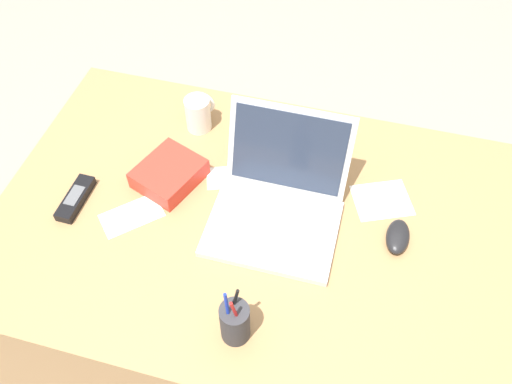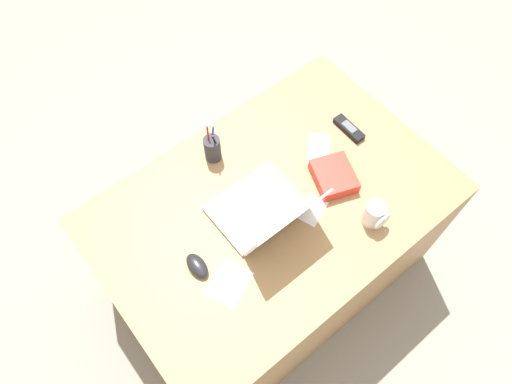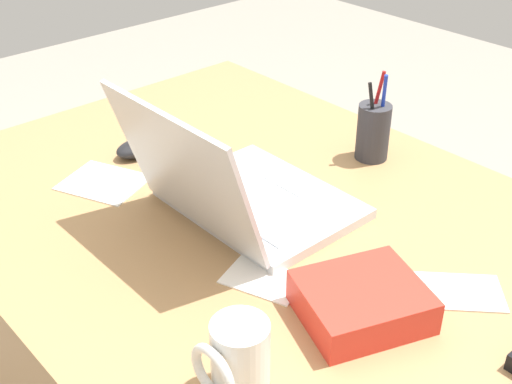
{
  "view_description": "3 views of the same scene",
  "coord_description": "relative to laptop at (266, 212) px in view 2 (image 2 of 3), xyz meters",
  "views": [
    {
      "loc": [
        0.21,
        -0.75,
        1.81
      ],
      "look_at": [
        0.0,
        0.04,
        0.76
      ],
      "focal_mm": 37.67,
      "sensor_mm": 36.0,
      "label": 1
    },
    {
      "loc": [
        0.56,
        0.6,
        2.24
      ],
      "look_at": [
        0.04,
        -0.05,
        0.75
      ],
      "focal_mm": 33.29,
      "sensor_mm": 36.0,
      "label": 2
    },
    {
      "loc": [
        -0.67,
        0.64,
        1.33
      ],
      "look_at": [
        0.02,
        0.03,
        0.77
      ],
      "focal_mm": 47.27,
      "sensor_mm": 36.0,
      "label": 3
    }
  ],
  "objects": [
    {
      "name": "snack_bag",
      "position": [
        -0.3,
        0.04,
        -0.02
      ],
      "size": [
        0.19,
        0.2,
        0.05
      ],
      "primitive_type": "cube",
      "rotation": [
        0.0,
        0.0,
        -0.37
      ],
      "color": "red",
      "rests_on": "desk"
    },
    {
      "name": "paper_note_left",
      "position": [
        0.25,
        0.11,
        -0.05
      ],
      "size": [
        0.18,
        0.16,
        0.0
      ],
      "primitive_type": "cube",
      "rotation": [
        0.0,
        0.0,
        0.42
      ],
      "color": "white",
      "rests_on": "desk"
    },
    {
      "name": "paper_note_right",
      "position": [
        -0.15,
        0.08,
        -0.05
      ],
      "size": [
        0.13,
        0.11,
        0.0
      ],
      "primitive_type": "cube",
      "rotation": [
        0.0,
        0.0,
        0.35
      ],
      "color": "white",
      "rests_on": "desk"
    },
    {
      "name": "paper_note_near_laptop",
      "position": [
        -0.35,
        -0.1,
        -0.05
      ],
      "size": [
        0.17,
        0.16,
        0.0
      ],
      "primitive_type": "cube",
      "rotation": [
        0.0,
        0.0,
        0.76
      ],
      "color": "white",
      "rests_on": "desk"
    },
    {
      "name": "pen_holder",
      "position": [
        -0.01,
        -0.33,
        0.01
      ],
      "size": [
        0.06,
        0.06,
        0.18
      ],
      "color": "#333338",
      "rests_on": "desk"
    },
    {
      "name": "ground_plane",
      "position": [
        -0.06,
        -0.03,
        -0.75
      ],
      "size": [
        6.0,
        6.0,
        0.0
      ],
      "primitive_type": "plane",
      "color": "gray"
    },
    {
      "name": "laptop",
      "position": [
        0.0,
        0.0,
        0.0
      ],
      "size": [
        0.32,
        0.32,
        0.24
      ],
      "color": "silver",
      "rests_on": "desk"
    },
    {
      "name": "desk",
      "position": [
        -0.06,
        -0.03,
        -0.4
      ],
      "size": [
        1.3,
        0.87,
        0.7
      ],
      "primitive_type": "cube",
      "color": "#A87C4F",
      "rests_on": "ground"
    },
    {
      "name": "coffee_mug_white",
      "position": [
        -0.29,
        0.25,
        0.0
      ],
      "size": [
        0.07,
        0.08,
        0.1
      ],
      "color": "white",
      "rests_on": "desk"
    },
    {
      "name": "cordless_phone",
      "position": [
        -0.51,
        -0.09,
        -0.04
      ],
      "size": [
        0.05,
        0.14,
        0.03
      ],
      "color": "black",
      "rests_on": "desk"
    },
    {
      "name": "computer_mouse",
      "position": [
        0.3,
        -0.0,
        -0.03
      ],
      "size": [
        0.06,
        0.1,
        0.03
      ],
      "primitive_type": "ellipsoid",
      "rotation": [
        0.0,
        0.0,
        -0.02
      ],
      "color": "black",
      "rests_on": "desk"
    }
  ]
}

